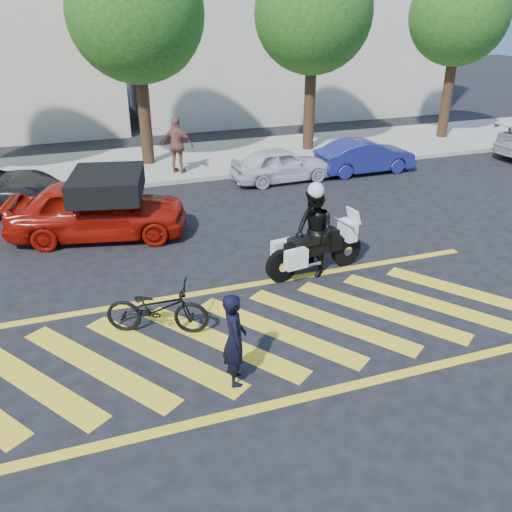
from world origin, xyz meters
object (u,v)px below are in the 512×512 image
object	(u,v)px
officer_bike	(235,339)
parked_right	(365,156)
bicycle	(157,308)
police_motorcycle	(314,249)
officer_moto	(314,233)
red_convertible	(98,209)
parked_mid_right	(281,165)

from	to	relation	value
officer_bike	parked_right	size ratio (longest dim) A/B	0.45
bicycle	police_motorcycle	size ratio (longest dim) A/B	0.77
officer_moto	red_convertible	size ratio (longest dim) A/B	0.44
police_motorcycle	officer_moto	distance (m)	0.39
red_convertible	parked_right	xyz separation A→B (m)	(9.49, 2.91, -0.18)
parked_right	bicycle	bearing A→B (deg)	130.99
officer_bike	parked_mid_right	bearing A→B (deg)	-17.07
officer_bike	red_convertible	bearing A→B (deg)	21.38
parked_right	red_convertible	bearing A→B (deg)	106.17
officer_bike	parked_right	world-z (taller)	officer_bike
bicycle	red_convertible	size ratio (longest dim) A/B	0.42
bicycle	red_convertible	xyz separation A→B (m)	(-0.65, 5.01, 0.27)
officer_moto	parked_mid_right	bearing A→B (deg)	155.23
parked_mid_right	officer_bike	bearing A→B (deg)	152.20
officer_moto	bicycle	bearing A→B (deg)	-80.31
officer_bike	red_convertible	size ratio (longest dim) A/B	0.36
officer_bike	parked_mid_right	distance (m)	10.88
parked_right	police_motorcycle	bearing A→B (deg)	141.77
officer_bike	police_motorcycle	xyz separation A→B (m)	(2.83, 3.13, -0.21)
bicycle	police_motorcycle	xyz separation A→B (m)	(3.75, 1.26, 0.09)
officer_bike	officer_moto	world-z (taller)	officer_moto
police_motorcycle	parked_mid_right	bearing A→B (deg)	65.37
bicycle	police_motorcycle	distance (m)	3.96
police_motorcycle	red_convertible	size ratio (longest dim) A/B	0.55
officer_moto	parked_mid_right	distance (m)	6.95
bicycle	parked_mid_right	distance (m)	9.73
bicycle	officer_moto	size ratio (longest dim) A/B	0.96
red_convertible	parked_mid_right	distance (m)	6.92
red_convertible	parked_right	bearing A→B (deg)	-60.66
officer_bike	parked_right	xyz separation A→B (m)	(7.91, 9.80, -0.22)
red_convertible	bicycle	bearing A→B (deg)	-160.34
bicycle	officer_moto	xyz separation A→B (m)	(3.74, 1.27, 0.49)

